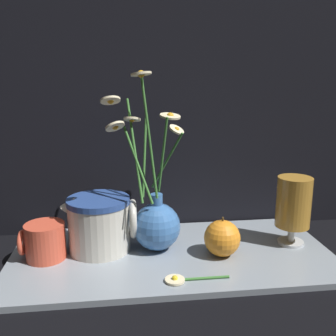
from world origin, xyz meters
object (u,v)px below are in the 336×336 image
object	(u,v)px
yellow_mug	(44,241)
ceramic_pitcher	(100,221)
vase_with_flowers	(156,220)
orange_fruit	(222,238)
tea_glass	(294,204)

from	to	relation	value
yellow_mug	ceramic_pitcher	distance (m)	0.12
yellow_mug	ceramic_pitcher	world-z (taller)	ceramic_pitcher
vase_with_flowers	orange_fruit	size ratio (longest dim) A/B	4.47
vase_with_flowers	yellow_mug	world-z (taller)	vase_with_flowers
yellow_mug	tea_glass	world-z (taller)	tea_glass
yellow_mug	tea_glass	xyz separation A→B (m)	(0.52, 0.01, 0.06)
vase_with_flowers	yellow_mug	bearing A→B (deg)	-176.02
vase_with_flowers	yellow_mug	xyz separation A→B (m)	(-0.23, -0.02, -0.03)
orange_fruit	ceramic_pitcher	bearing A→B (deg)	166.92
yellow_mug	vase_with_flowers	bearing A→B (deg)	3.98
yellow_mug	ceramic_pitcher	xyz separation A→B (m)	(0.11, 0.03, 0.03)
ceramic_pitcher	orange_fruit	world-z (taller)	ceramic_pitcher
ceramic_pitcher	tea_glass	world-z (taller)	tea_glass
yellow_mug	tea_glass	size ratio (longest dim) A/B	0.59
yellow_mug	tea_glass	distance (m)	0.52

